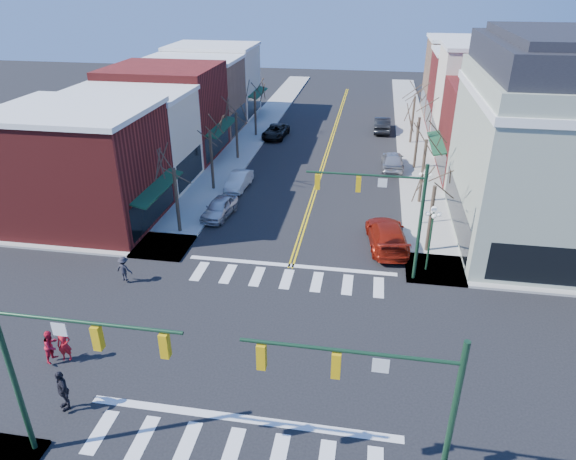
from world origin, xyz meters
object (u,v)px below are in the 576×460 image
at_px(victorian_corner, 566,143).
at_px(pedestrian_dark_b, 124,269).
at_px(lamppost_midblock, 424,187).
at_px(pedestrian_red_b, 51,346).
at_px(pedestrian_dark_a, 63,390).
at_px(car_right_mid, 393,160).
at_px(car_right_far, 382,124).
at_px(car_right_near, 387,235).
at_px(pedestrian_red_a, 64,345).
at_px(car_left_mid, 239,181).
at_px(car_left_near, 219,208).
at_px(lamppost_corner, 432,228).
at_px(car_left_far, 276,131).

relative_size(victorian_corner, pedestrian_dark_b, 9.28).
distance_m(lamppost_midblock, pedestrian_red_b, 25.11).
distance_m(pedestrian_red_b, pedestrian_dark_a, 3.39).
xyz_separation_m(car_right_mid, car_right_far, (-1.02, 12.48, 0.00)).
bearing_deg(car_right_near, pedestrian_red_a, 35.80).
relative_size(lamppost_midblock, pedestrian_red_b, 2.68).
xyz_separation_m(victorian_corner, pedestrian_red_a, (-25.39, -17.10, -5.67)).
relative_size(car_left_mid, car_right_mid, 0.84).
xyz_separation_m(car_left_near, pedestrian_red_a, (-2.49, -16.64, 0.28)).
bearing_deg(pedestrian_red_a, pedestrian_dark_b, 76.83).
height_order(lamppost_midblock, pedestrian_dark_a, lamppost_midblock).
bearing_deg(lamppost_corner, lamppost_midblock, 90.00).
bearing_deg(pedestrian_red_b, car_left_far, -1.22).
distance_m(lamppost_midblock, car_right_mid, 12.01).
xyz_separation_m(car_left_far, pedestrian_red_b, (-3.34, -37.57, 0.28)).
relative_size(car_right_mid, pedestrian_dark_b, 3.17).
relative_size(car_left_far, pedestrian_red_b, 3.02).
xyz_separation_m(lamppost_midblock, car_right_near, (-2.37, -3.66, -2.11)).
relative_size(pedestrian_dark_a, pedestrian_dark_b, 1.24).
relative_size(lamppost_midblock, car_right_mid, 0.89).
distance_m(car_left_mid, car_right_near, 14.81).
distance_m(lamppost_corner, car_left_far, 30.06).
distance_m(lamppost_midblock, pedestrian_red_a, 24.61).
bearing_deg(lamppost_corner, car_right_mid, 95.65).
relative_size(victorian_corner, car_right_mid, 2.93).
bearing_deg(car_left_far, lamppost_midblock, -50.25).
height_order(car_left_near, car_left_mid, car_left_near).
distance_m(car_left_far, car_right_mid, 14.94).
relative_size(car_right_far, pedestrian_dark_b, 3.29).
bearing_deg(pedestrian_dark_a, car_right_near, 92.91).
relative_size(car_left_far, car_right_far, 0.96).
relative_size(lamppost_corner, car_right_mid, 0.89).
height_order(car_left_mid, pedestrian_red_b, pedestrian_red_b).
height_order(lamppost_corner, car_left_mid, lamppost_corner).
height_order(car_left_mid, pedestrian_dark_a, pedestrian_dark_a).
bearing_deg(lamppost_corner, car_right_far, 95.26).
height_order(lamppost_midblock, car_left_far, lamppost_midblock).
relative_size(car_left_near, pedestrian_dark_b, 2.71).
bearing_deg(pedestrian_dark_a, pedestrian_dark_b, 142.60).
xyz_separation_m(pedestrian_red_b, pedestrian_dark_a, (2.16, -2.60, 0.14)).
bearing_deg(car_left_far, lamppost_corner, -57.55).
distance_m(pedestrian_red_a, pedestrian_red_b, 0.59).
bearing_deg(car_right_near, lamppost_corner, 122.20).
bearing_deg(pedestrian_red_a, pedestrian_red_b, 177.10).
bearing_deg(lamppost_corner, pedestrian_red_b, -147.53).
distance_m(victorian_corner, car_left_near, 23.66).
height_order(car_right_far, pedestrian_red_b, pedestrian_red_b).
distance_m(victorian_corner, pedestrian_dark_b, 28.30).
bearing_deg(car_left_near, pedestrian_dark_a, -85.41).
distance_m(lamppost_corner, pedestrian_dark_a, 20.86).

